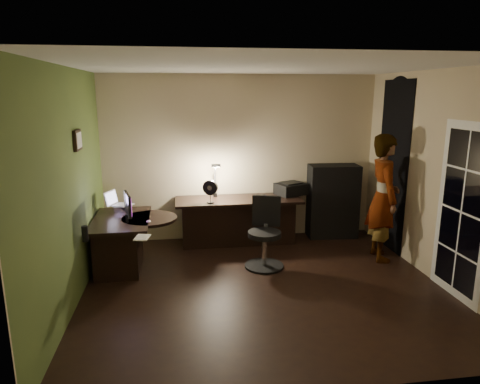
{
  "coord_description": "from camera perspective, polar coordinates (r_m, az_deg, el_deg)",
  "views": [
    {
      "loc": [
        -1.01,
        -4.93,
        2.41
      ],
      "look_at": [
        -0.15,
        1.05,
        1.0
      ],
      "focal_mm": 32.0,
      "sensor_mm": 36.0,
      "label": 1
    }
  ],
  "objects": [
    {
      "name": "desk_right",
      "position": [
        6.93,
        -0.2,
        -3.93
      ],
      "size": [
        2.01,
        0.71,
        0.75
      ],
      "primitive_type": "cube",
      "rotation": [
        0.0,
        0.0,
        0.0
      ],
      "color": "black",
      "rests_on": "floor"
    },
    {
      "name": "wall_left",
      "position": [
        5.2,
        -21.84,
        0.39
      ],
      "size": [
        0.01,
        4.0,
        2.7
      ],
      "primitive_type": "cube",
      "color": "#C8B58F",
      "rests_on": "floor"
    },
    {
      "name": "printer",
      "position": [
        7.15,
        6.8,
        0.49
      ],
      "size": [
        0.57,
        0.51,
        0.21
      ],
      "primitive_type": "cube",
      "rotation": [
        0.0,
        0.0,
        0.39
      ],
      "color": "black",
      "rests_on": "desk_right"
    },
    {
      "name": "desk_left",
      "position": [
        6.23,
        -15.36,
        -6.59
      ],
      "size": [
        0.78,
        1.25,
        0.72
      ],
      "primitive_type": "cube",
      "rotation": [
        0.0,
        0.0,
        0.02
      ],
      "color": "black",
      "rests_on": "floor"
    },
    {
      "name": "desk_fan",
      "position": [
        6.56,
        -3.99,
        0.08
      ],
      "size": [
        0.26,
        0.21,
        0.36
      ],
      "primitive_type": "cube",
      "rotation": [
        0.0,
        0.0,
        -0.42
      ],
      "color": "black",
      "rests_on": "desk_right"
    },
    {
      "name": "headphones",
      "position": [
        6.76,
        2.7,
        -0.66
      ],
      "size": [
        0.21,
        0.11,
        0.1
      ],
      "primitive_type": "cube",
      "rotation": [
        0.0,
        0.0,
        -0.14
      ],
      "color": "navy",
      "rests_on": "desk_right"
    },
    {
      "name": "arched_doorway",
      "position": [
        6.99,
        19.7,
        3.22
      ],
      "size": [
        0.01,
        0.9,
        2.6
      ],
      "primitive_type": "cube",
      "color": "black",
      "rests_on": "floor"
    },
    {
      "name": "framed_picture",
      "position": [
        5.55,
        -20.87,
        6.47
      ],
      "size": [
        0.04,
        0.3,
        0.25
      ],
      "primitive_type": "cube",
      "color": "black",
      "rests_on": "wall_left"
    },
    {
      "name": "ceiling",
      "position": [
        5.04,
        3.53,
        16.45
      ],
      "size": [
        4.5,
        4.0,
        0.01
      ],
      "primitive_type": "cube",
      "color": "silver",
      "rests_on": "floor"
    },
    {
      "name": "wall_front",
      "position": [
        3.28,
        10.33,
        -6.01
      ],
      "size": [
        4.5,
        0.01,
        2.7
      ],
      "primitive_type": "cube",
      "color": "#C8B58F",
      "rests_on": "floor"
    },
    {
      "name": "person",
      "position": [
        6.53,
        18.56,
        -0.73
      ],
      "size": [
        0.52,
        0.71,
        1.85
      ],
      "primitive_type": "imported",
      "rotation": [
        0.0,
        0.0,
        1.44
      ],
      "color": "#D8A88C",
      "rests_on": "floor"
    },
    {
      "name": "monitor",
      "position": [
        5.89,
        -14.88,
        -2.69
      ],
      "size": [
        0.19,
        0.46,
        0.3
      ],
      "primitive_type": "cube",
      "rotation": [
        0.0,
        0.0,
        0.24
      ],
      "color": "black",
      "rests_on": "desk_left"
    },
    {
      "name": "laptop_stand",
      "position": [
        6.49,
        -15.44,
        -2.17
      ],
      "size": [
        0.28,
        0.25,
        0.1
      ],
      "primitive_type": "cube",
      "rotation": [
        0.0,
        0.0,
        0.19
      ],
      "color": "silver",
      "rests_on": "desk_left"
    },
    {
      "name": "french_door",
      "position": [
        5.62,
        27.45,
        -2.39
      ],
      "size": [
        0.02,
        0.92,
        2.1
      ],
      "primitive_type": "cube",
      "color": "white",
      "rests_on": "floor"
    },
    {
      "name": "green_wall_overlay",
      "position": [
        5.19,
        -21.68,
        0.4
      ],
      "size": [
        0.0,
        4.0,
        2.7
      ],
      "primitive_type": "cube",
      "color": "#4C642A",
      "rests_on": "floor"
    },
    {
      "name": "wall_right",
      "position": [
        6.01,
        24.9,
        1.74
      ],
      "size": [
        0.01,
        4.0,
        2.7
      ],
      "primitive_type": "cube",
      "color": "#C8B58F",
      "rests_on": "floor"
    },
    {
      "name": "notepad",
      "position": [
        5.32,
        -12.9,
        -5.93
      ],
      "size": [
        0.2,
        0.26,
        0.01
      ],
      "primitive_type": "cube",
      "rotation": [
        0.0,
        0.0,
        -0.19
      ],
      "color": "silver",
      "rests_on": "desk_left"
    },
    {
      "name": "mouse",
      "position": [
        5.9,
        -12.1,
        -3.87
      ],
      "size": [
        0.09,
        0.1,
        0.03
      ],
      "primitive_type": "ellipsoid",
      "rotation": [
        0.0,
        0.0,
        0.4
      ],
      "color": "silver",
      "rests_on": "desk_left"
    },
    {
      "name": "office_chair",
      "position": [
        5.99,
        3.29,
        -5.58
      ],
      "size": [
        0.69,
        0.69,
        0.99
      ],
      "primitive_type": "cube",
      "rotation": [
        0.0,
        0.0,
        -0.31
      ],
      "color": "black",
      "rests_on": "floor"
    },
    {
      "name": "floor",
      "position": [
        5.59,
        3.13,
        -12.51
      ],
      "size": [
        4.5,
        4.0,
        0.01
      ],
      "primitive_type": "cube",
      "color": "black",
      "rests_on": "ground"
    },
    {
      "name": "pen",
      "position": [
        5.65,
        -16.66,
        -5.02
      ],
      "size": [
        0.04,
        0.12,
        0.01
      ],
      "primitive_type": "cube",
      "rotation": [
        0.0,
        0.0,
        0.25
      ],
      "color": "black",
      "rests_on": "desk_left"
    },
    {
      "name": "desk_lamp",
      "position": [
        6.92,
        -3.36,
        1.77
      ],
      "size": [
        0.23,
        0.3,
        0.59
      ],
      "primitive_type": "cube",
      "rotation": [
        0.0,
        0.0,
        -0.35
      ],
      "color": "black",
      "rests_on": "desk_right"
    },
    {
      "name": "laptop",
      "position": [
        6.45,
        -15.52,
        -0.79
      ],
      "size": [
        0.41,
        0.4,
        0.22
      ],
      "primitive_type": "cube",
      "rotation": [
        0.0,
        0.0,
        -0.4
      ],
      "color": "silver",
      "rests_on": "laptop_stand"
    },
    {
      "name": "speaker",
      "position": [
        5.36,
        -19.97,
        -5.26
      ],
      "size": [
        0.09,
        0.09,
        0.19
      ],
      "primitive_type": "cylinder",
      "rotation": [
        0.0,
        0.0,
        0.32
      ],
      "color": "black",
      "rests_on": "desk_left"
    },
    {
      "name": "phone",
      "position": [
        5.85,
        -13.15,
        -4.19
      ],
      "size": [
        0.1,
        0.15,
        0.01
      ],
      "primitive_type": "cube",
      "rotation": [
        0.0,
        0.0,
        0.27
      ],
      "color": "black",
      "rests_on": "desk_left"
    },
    {
      "name": "wall_back",
      "position": [
        7.09,
        0.1,
        4.54
      ],
      "size": [
        4.5,
        0.01,
        2.7
      ],
      "primitive_type": "cube",
      "color": "#C8B58F",
      "rests_on": "floor"
    },
    {
      "name": "cabinet",
      "position": [
        7.4,
        12.24,
        -1.19
      ],
      "size": [
        0.85,
        0.47,
        1.23
      ],
      "primitive_type": "cube",
      "rotation": [
        0.0,
        0.0,
        -0.07
      ],
      "color": "black",
      "rests_on": "floor"
    }
  ]
}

